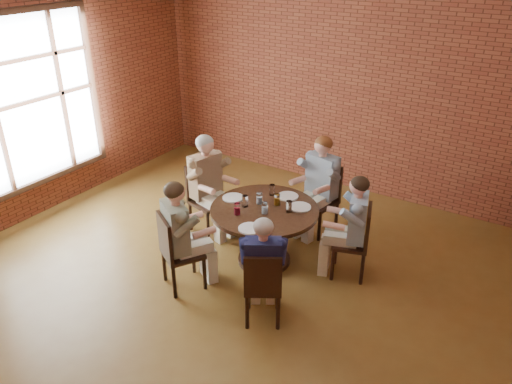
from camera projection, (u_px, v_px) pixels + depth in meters
The scene contains 26 objects.
floor at pixel (206, 298), 5.55m from camera, with size 7.00×7.00×0.00m, color brown.
wall_back at pixel (345, 81), 7.42m from camera, with size 7.00×7.00×0.00m, color brown.
window at pixel (29, 101), 6.64m from camera, with size 0.10×2.16×2.36m.
dining_table at pixel (264, 224), 5.96m from camera, with size 1.28×1.28×0.75m.
chair_a at pixel (357, 239), 5.73m from camera, with size 0.50×0.50×0.91m.
diner_a at pixel (352, 227), 5.68m from camera, with size 0.49×0.61×1.28m, color teal, non-canonical shape.
chair_b at pixel (322, 195), 6.69m from camera, with size 0.51×0.51×0.95m.
diner_b at pixel (319, 186), 6.56m from camera, with size 0.54×0.66×1.35m, color #8A9FB0, non-canonical shape.
chair_c at pixel (205, 194), 6.70m from camera, with size 0.53×0.53×0.95m.
diner_c at pixel (209, 185), 6.56m from camera, with size 0.55×0.67×1.36m, color brown, non-canonical shape.
chair_d at pixel (175, 249), 5.52m from camera, with size 0.57×0.57×0.93m.
diner_d at pixel (182, 236), 5.48m from camera, with size 0.52×0.63×1.31m, color gray, non-canonical shape.
chair_e at pixel (263, 285), 4.99m from camera, with size 0.51×0.51×0.88m.
diner_e at pixel (263, 270), 4.99m from camera, with size 0.46×0.57×1.22m, color #181B44, non-canonical shape.
plate_a at pixel (300, 207), 5.87m from camera, with size 0.26×0.26×0.01m, color white.
plate_b at pixel (288, 196), 6.12m from camera, with size 0.26×0.26×0.01m, color white.
plate_c at pixel (233, 198), 6.08m from camera, with size 0.26×0.26×0.01m, color white.
plate_d at pixel (250, 228), 5.43m from camera, with size 0.26×0.26×0.01m, color white.
glass_a at pixel (289, 207), 5.75m from camera, with size 0.07×0.07×0.14m, color white.
glass_b at pixel (277, 199), 5.90m from camera, with size 0.07×0.07×0.14m, color white.
glass_c at pixel (272, 190), 6.13m from camera, with size 0.07×0.07×0.14m, color white.
glass_d at pixel (259, 198), 5.93m from camera, with size 0.07×0.07×0.14m, color white.
glass_e at pixel (245, 201), 5.87m from camera, with size 0.07×0.07×0.14m, color white.
glass_f at pixel (237, 209), 5.70m from camera, with size 0.07×0.07×0.14m, color white.
glass_g at pixel (265, 208), 5.72m from camera, with size 0.07×0.07×0.14m, color white.
smartphone at pixel (266, 230), 5.40m from camera, with size 0.07×0.14×0.01m, color black.
Camera 1 is at (2.85, -3.42, 3.56)m, focal length 35.00 mm.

